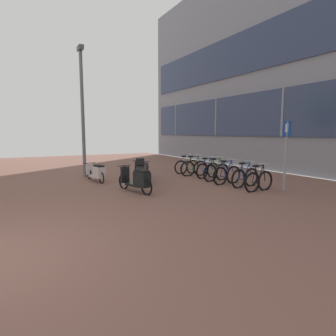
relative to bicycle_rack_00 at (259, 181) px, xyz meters
The scene contains 14 objects.
ground 6.57m from the bicycle_rack_00, 164.46° to the right, with size 21.00×40.00×0.13m.
bicycle_rack_00 is the anchor object (origin of this frame).
bicycle_rack_01 0.78m from the bicycle_rack_00, 80.64° to the left, with size 1.37×0.48×0.98m.
bicycle_rack_02 1.55m from the bicycle_rack_00, 91.98° to the left, with size 1.39×0.48×0.99m.
bicycle_rack_03 2.32m from the bicycle_rack_00, 88.80° to the left, with size 1.39×0.48×1.01m.
bicycle_rack_04 3.10m from the bicycle_rack_00, 86.72° to the left, with size 1.34×0.48×0.96m.
bicycle_rack_05 3.87m from the bicycle_rack_00, 89.89° to the left, with size 1.36×0.48×0.99m.
bicycle_rack_06 4.65m from the bicycle_rack_00, 88.75° to the left, with size 1.28×0.48×0.94m.
scooter_near 6.16m from the bicycle_rack_00, 133.94° to the left, with size 0.57×1.78×0.71m.
scooter_mid 4.30m from the bicycle_rack_00, 131.87° to the left, with size 1.07×1.66×1.05m.
scooter_far 4.04m from the bicycle_rack_00, 154.34° to the left, with size 0.70×1.85×0.86m.
scooter_extra 5.06m from the bicycle_rack_00, 116.70° to the left, with size 0.60×1.69×0.72m.
parking_sign 1.38m from the bicycle_rack_00, 33.94° to the right, with size 0.40×0.07×2.32m.
lamp_post 7.85m from the bicycle_rack_00, 127.09° to the left, with size 0.20×0.52×5.55m.
Camera 1 is at (0.59, -5.00, 1.96)m, focal length 30.36 mm.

